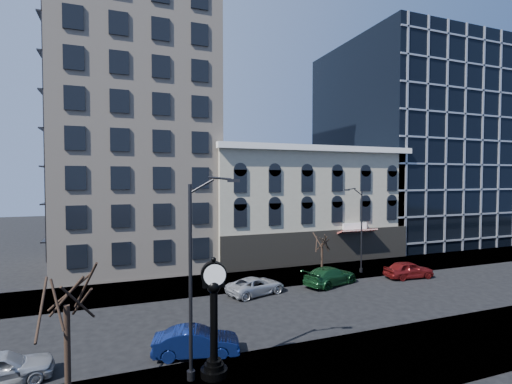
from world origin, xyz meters
name	(u,v)px	position (x,y,z in m)	size (l,w,h in m)	color
ground	(249,316)	(0.00, 0.00, 0.00)	(160.00, 160.00, 0.00)	black
sidewalk_far	(218,283)	(0.00, 8.00, 0.06)	(160.00, 6.00, 0.12)	gray
sidewalk_near	(308,375)	(0.00, -8.00, 0.06)	(160.00, 6.00, 0.12)	gray
cream_tower	(135,82)	(-6.11, 18.88, 19.32)	(15.90, 15.40, 42.50)	#C2B09C
victorian_row	(300,205)	(12.00, 15.89, 6.00)	(22.60, 11.19, 12.50)	#ADA88F
glass_office	(405,145)	(32.00, 20.91, 14.00)	(20.00, 20.15, 28.00)	black
street_clock	(214,322)	(-4.04, -6.68, 2.56)	(1.22, 1.22, 5.40)	black
street_lamp_near	(206,224)	(-4.43, -6.82, 7.04)	(2.33, 0.86, 9.16)	black
street_lamp_far	(357,208)	(13.07, 6.42, 6.30)	(2.11, 0.59, 8.19)	black
bare_tree_near	(66,282)	(-9.87, -7.41, 5.17)	(3.90, 3.90, 6.69)	#2F2117
bare_tree_far	(322,237)	(9.74, 7.13, 3.61)	(2.70, 2.70, 4.63)	#2F2117
car_near_b	(196,342)	(-4.36, -4.29, 0.72)	(1.51, 4.34, 1.43)	#0C194C
car_far_a	(256,286)	(2.02, 4.10, 0.66)	(2.20, 4.77, 1.32)	#A5A8AD
car_far_b	(330,276)	(8.85, 4.26, 0.77)	(2.16, 5.31, 1.54)	#143F1E
car_far_c	(409,270)	(16.69, 3.64, 0.77)	(1.81, 4.50, 1.53)	maroon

